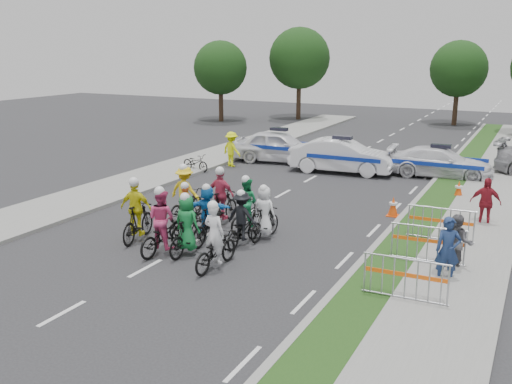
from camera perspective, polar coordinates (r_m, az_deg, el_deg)
The scene contains 32 objects.
ground at distance 15.76m, azimuth -11.01°, elevation -7.52°, with size 90.00×90.00×0.00m, color #28282B.
curb_right at distance 17.88m, azimuth 12.40°, elevation -4.73°, with size 0.20×60.00×0.12m, color gray.
grass_strip at distance 17.74m, azimuth 14.59°, elevation -5.04°, with size 1.20×60.00×0.11m, color #1B4114.
sidewalk_right at distance 17.48m, azimuth 20.38°, elevation -5.74°, with size 2.40×60.00×0.13m, color gray.
sidewalk_left at distance 23.42m, azimuth -16.16°, elevation -0.41°, with size 3.00×60.00×0.13m, color gray.
rider_0 at distance 15.32m, azimuth -4.10°, elevation -5.41°, with size 0.75×1.90×1.91m.
rider_1 at distance 16.36m, azimuth -6.87°, elevation -3.85°, with size 0.80×1.78×1.85m.
rider_2 at distance 16.57m, azimuth -9.32°, elevation -3.63°, with size 0.89×2.01×2.01m.
rider_3 at distance 17.76m, azimuth -11.79°, elevation -2.41°, with size 1.07×1.99×2.02m.
rider_4 at distance 17.03m, azimuth -1.37°, elevation -3.16°, with size 1.00×1.74×1.74m.
rider_5 at distance 17.73m, azimuth -4.81°, elevation -2.28°, with size 1.45×1.72×1.75m.
rider_6 at distance 18.17m, azimuth -6.89°, elevation -2.48°, with size 0.84×1.76×1.72m.
rider_7 at distance 17.59m, azimuth 0.87°, elevation -2.57°, with size 0.77×1.69×1.75m.
rider_8 at distance 18.38m, azimuth -0.92°, elevation -1.81°, with size 0.83×1.87×1.85m.
rider_9 at distance 19.05m, azimuth -3.47°, elevation -1.02°, with size 1.02×1.91×1.99m.
rider_10 at distance 19.71m, azimuth -7.07°, elevation -0.58°, with size 1.10×1.94×1.97m.
police_car_0 at distance 29.43m, azimuth 2.30°, elevation 4.58°, with size 1.92×4.78×1.63m, color white.
police_car_1 at distance 27.22m, azimuth 8.57°, elevation 3.59°, with size 1.68×4.83×1.59m, color white.
police_car_2 at distance 27.35m, azimuth 17.92°, elevation 2.84°, with size 1.89×4.65×1.35m, color white.
spectator_0 at distance 15.13m, azimuth 18.64°, elevation -5.53°, with size 0.62×0.41×1.70m, color navy.
spectator_1 at distance 15.82m, azimuth 19.50°, elevation -4.95°, with size 0.77×0.60×1.59m, color #565559.
spectator_2 at distance 20.17m, azimuth 21.97°, elevation -0.98°, with size 0.98×0.41×1.67m, color maroon.
marshal_hiviz at distance 28.35m, azimuth -2.45°, elevation 4.30°, with size 1.12×0.64×1.73m, color #EEFF0D.
barrier_0 at distance 13.71m, azimuth 14.69°, elevation -8.61°, with size 2.00×0.50×1.12m, color #A5A8AD, non-canonical shape.
barrier_1 at distance 16.16m, azimuth 16.77°, elevation -5.20°, with size 2.00×0.50×1.12m, color #A5A8AD, non-canonical shape.
barrier_2 at distance 18.08m, azimuth 17.96°, elevation -3.22°, with size 2.00×0.50×1.12m, color #A5A8AD, non-canonical shape.
cone_0 at distance 20.61m, azimuth 13.55°, elevation -1.42°, with size 0.40×0.40×0.70m.
cone_1 at distance 23.80m, azimuth 19.61°, elevation 0.23°, with size 0.40×0.40×0.70m.
parked_bike at distance 27.47m, azimuth -6.07°, elevation 2.95°, with size 0.55×1.57×0.83m, color black.
tree_0 at distance 45.77m, azimuth -3.57°, elevation 12.29°, with size 4.20×4.20×6.30m.
tree_3 at distance 47.09m, azimuth 4.36°, elevation 13.18°, with size 4.90×4.90×7.35m.
tree_4 at distance 45.89m, azimuth 19.61°, elevation 11.51°, with size 4.20×4.20×6.30m.
Camera 1 is at (9.16, -11.44, 5.79)m, focal length 40.00 mm.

